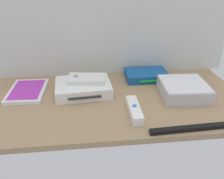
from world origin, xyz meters
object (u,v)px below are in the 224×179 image
Objects in this scene: mini_computer at (184,89)px; network_router at (146,75)px; game_console at (83,88)px; game_case at (27,91)px; remote_wand at (134,110)px; sensor_bar at (188,129)px; remote_classic_pad at (86,79)px.

network_router is at bearing 122.64° from mini_computer.
game_console is at bearing 170.38° from mini_computer.
game_case is at bearing 169.59° from game_console.
network_router reaches higher than game_case.
game_case is 1.08× the size of network_router.
sensor_bar is (14.40, -10.79, -0.81)cm from remote_wand.
mini_computer is (38.24, -6.48, 0.44)cm from game_console.
sensor_bar is at bearing -83.98° from network_router.
game_case is at bearing -176.42° from remote_classic_pad.
network_router is (49.51, 7.81, 0.94)cm from game_case.
mini_computer is 37.68cm from remote_classic_pad.
mini_computer is 1.16× the size of remote_classic_pad.
remote_classic_pad is at bearing 29.75° from game_console.
network_router is at bearing 93.34° from sensor_bar.
network_router is at bearing 15.69° from game_console.
game_console is at bearing 135.40° from remote_wand.
mini_computer is at bearing -4.53° from remote_classic_pad.
game_console is 29.41cm from network_router.
remote_classic_pad reaches higher than network_router.
remote_wand is at bearing 140.75° from sensor_bar.
sensor_bar is at bearing -107.69° from mini_computer.
remote_classic_pad is 41.85cm from sensor_bar.
network_router and remote_wand have the same top height.
mini_computer is at bearing -57.10° from network_router.
network_router is at bearing 11.18° from game_case.
game_case is 43.47cm from remote_wand.
game_console is 3.63cm from remote_classic_pad.
sensor_bar is at bearing -45.91° from game_console.
game_case is at bearing 148.14° from sensor_bar.
remote_classic_pad reaches higher than mini_computer.
game_console is at bearing -159.63° from network_router.
remote_wand is (-21.20, -10.54, -1.13)cm from mini_computer.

